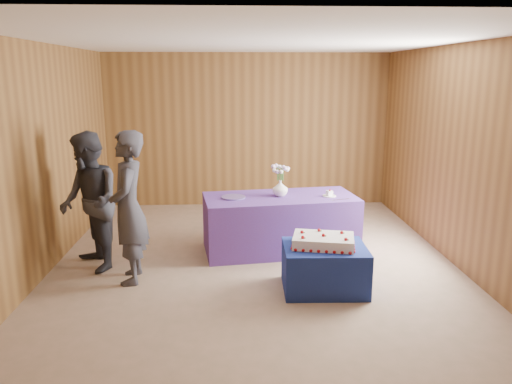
{
  "coord_description": "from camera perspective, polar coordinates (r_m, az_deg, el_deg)",
  "views": [
    {
      "loc": [
        -0.27,
        -5.89,
        2.34
      ],
      "look_at": [
        0.02,
        0.1,
        0.91
      ],
      "focal_mm": 35.0,
      "sensor_mm": 36.0,
      "label": 1
    }
  ],
  "objects": [
    {
      "name": "guest_right",
      "position": [
        6.27,
        -18.49,
        -1.11
      ],
      "size": [
        0.97,
        1.03,
        1.69
      ],
      "primitive_type": "imported",
      "rotation": [
        0.0,
        0.0,
        -1.03
      ],
      "color": "#2F2F38",
      "rests_on": "ground"
    },
    {
      "name": "vase",
      "position": [
        6.63,
        2.78,
        0.44
      ],
      "size": [
        0.25,
        0.25,
        0.21
      ],
      "primitive_type": "imported",
      "rotation": [
        0.0,
        0.0,
        -0.27
      ],
      "color": "white",
      "rests_on": "serving_table"
    },
    {
      "name": "room_shell",
      "position": [
        5.92,
        -0.12,
        8.19
      ],
      "size": [
        5.04,
        6.04,
        2.72
      ],
      "color": "brown",
      "rests_on": "ground"
    },
    {
      "name": "sheet_cake",
      "position": [
        5.51,
        7.71,
        -5.57
      ],
      "size": [
        0.76,
        0.59,
        0.16
      ],
      "rotation": [
        0.0,
        0.0,
        -0.21
      ],
      "color": "silver",
      "rests_on": "cake_table"
    },
    {
      "name": "serving_table",
      "position": [
        6.73,
        2.75,
        -3.6
      ],
      "size": [
        2.1,
        1.16,
        0.75
      ],
      "primitive_type": "cube",
      "rotation": [
        0.0,
        0.0,
        0.14
      ],
      "color": "#523696",
      "rests_on": "ground"
    },
    {
      "name": "cake_slice",
      "position": [
        6.68,
        8.39,
        -0.1
      ],
      "size": [
        0.1,
        0.09,
        0.09
      ],
      "rotation": [
        0.0,
        0.0,
        0.48
      ],
      "color": "silver",
      "rests_on": "plate"
    },
    {
      "name": "guest_left",
      "position": [
        5.78,
        -14.36,
        -1.76
      ],
      "size": [
        0.48,
        0.67,
        1.74
      ],
      "primitive_type": "imported",
      "rotation": [
        0.0,
        0.0,
        -1.47
      ],
      "color": "#33333C",
      "rests_on": "ground"
    },
    {
      "name": "plate",
      "position": [
        6.69,
        8.38,
        -0.44
      ],
      "size": [
        0.23,
        0.23,
        0.01
      ],
      "primitive_type": "cylinder",
      "rotation": [
        0.0,
        0.0,
        0.41
      ],
      "color": "white",
      "rests_on": "serving_table"
    },
    {
      "name": "ground",
      "position": [
        6.34,
        -0.12,
        -8.27
      ],
      "size": [
        6.0,
        6.0,
        0.0
      ],
      "primitive_type": "plane",
      "color": "gray",
      "rests_on": "ground"
    },
    {
      "name": "platter",
      "position": [
        6.54,
        -2.6,
        -0.6
      ],
      "size": [
        0.38,
        0.38,
        0.02
      ],
      "primitive_type": "cylinder",
      "rotation": [
        0.0,
        0.0,
        -0.24
      ],
      "color": "#5D4A95",
      "rests_on": "serving_table"
    },
    {
      "name": "knife",
      "position": [
        6.54,
        9.66,
        -0.85
      ],
      "size": [
        0.25,
        0.1,
        0.0
      ],
      "primitive_type": "cube",
      "rotation": [
        0.0,
        0.0,
        0.31
      ],
      "color": "silver",
      "rests_on": "serving_table"
    },
    {
      "name": "flower_spray",
      "position": [
        6.57,
        2.81,
        2.7
      ],
      "size": [
        0.25,
        0.25,
        0.19
      ],
      "color": "#2C6026",
      "rests_on": "vase"
    },
    {
      "name": "cake_table",
      "position": [
        5.61,
        7.82,
        -8.59
      ],
      "size": [
        0.92,
        0.72,
        0.5
      ],
      "primitive_type": "cube",
      "rotation": [
        0.0,
        0.0,
        -0.03
      ],
      "color": "navy",
      "rests_on": "ground"
    }
  ]
}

